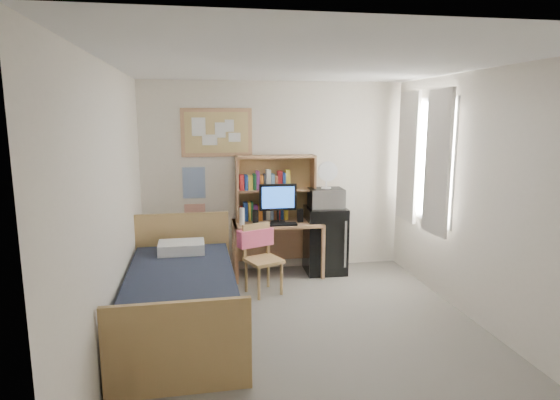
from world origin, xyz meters
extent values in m
cube|color=gray|center=(0.00, 0.00, -0.01)|extent=(3.60, 4.20, 0.02)
cube|color=white|center=(0.00, 0.00, 2.60)|extent=(3.60, 4.20, 0.02)
cube|color=white|center=(0.00, 2.10, 1.30)|extent=(3.60, 0.04, 2.60)
cube|color=white|center=(0.00, -2.10, 1.30)|extent=(3.60, 0.04, 2.60)
cube|color=white|center=(-1.80, 0.00, 1.30)|extent=(0.04, 4.20, 2.60)
cube|color=white|center=(1.80, 0.00, 1.30)|extent=(0.04, 4.20, 2.60)
cube|color=white|center=(1.75, 1.20, 1.60)|extent=(0.10, 1.40, 1.70)
cube|color=silver|center=(1.72, 0.80, 1.60)|extent=(0.04, 0.55, 1.70)
cube|color=silver|center=(1.72, 1.60, 1.60)|extent=(0.04, 0.55, 1.70)
cube|color=tan|center=(-0.78, 2.08, 1.92)|extent=(0.94, 0.03, 0.64)
cube|color=#2851A0|center=(-1.10, 2.09, 1.25)|extent=(0.30, 0.01, 0.42)
cube|color=#C84523|center=(-1.10, 2.09, 0.78)|extent=(0.28, 0.01, 0.36)
cube|color=tan|center=(-0.01, 1.78, 0.37)|extent=(1.18, 0.60, 0.74)
cube|color=tan|center=(-0.29, 1.14, 0.42)|extent=(0.55, 0.55, 0.85)
cube|color=black|center=(0.66, 1.81, 0.46)|extent=(0.55, 0.55, 0.91)
cube|color=black|center=(-1.23, 0.27, 0.30)|extent=(1.13, 2.20, 0.60)
cube|color=tan|center=(-0.01, 1.93, 1.18)|extent=(1.08, 0.28, 0.88)
cube|color=black|center=(-0.01, 1.72, 1.00)|extent=(0.49, 0.04, 0.53)
cube|color=black|center=(-0.01, 1.58, 0.75)|extent=(0.45, 0.15, 0.02)
cube|color=black|center=(-0.31, 1.73, 0.83)|extent=(0.07, 0.07, 0.18)
cube|color=black|center=(0.29, 1.72, 0.83)|extent=(0.07, 0.07, 0.18)
cylinder|color=white|center=(-0.49, 1.69, 0.85)|extent=(0.07, 0.07, 0.23)
cube|color=#E5577A|center=(-0.36, 1.33, 0.66)|extent=(0.47, 0.30, 0.22)
cube|color=silver|center=(0.66, 1.79, 1.04)|extent=(0.46, 0.36, 0.26)
cylinder|color=white|center=(0.66, 1.79, 1.34)|extent=(0.27, 0.27, 0.33)
cube|color=white|center=(-1.25, 1.02, 0.66)|extent=(0.52, 0.37, 0.12)
camera|label=1|loc=(-1.01, -4.24, 2.14)|focal=30.00mm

